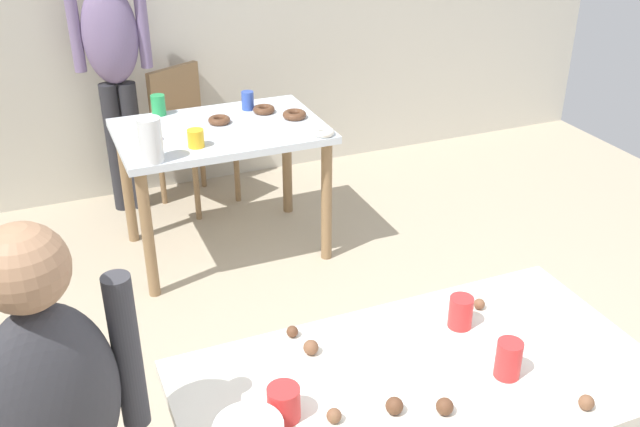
{
  "coord_description": "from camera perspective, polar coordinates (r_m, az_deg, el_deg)",
  "views": [
    {
      "loc": [
        -0.92,
        -1.42,
        2.14
      ],
      "look_at": [
        -0.01,
        0.77,
        0.9
      ],
      "focal_mm": 40.64,
      "sensor_mm": 36.0,
      "label": 1
    }
  ],
  "objects": [
    {
      "name": "dining_table_near",
      "position": [
        2.23,
        7.82,
        -14.47
      ],
      "size": [
        1.4,
        0.74,
        0.75
      ],
      "color": "silver",
      "rests_on": "ground_plane"
    },
    {
      "name": "dining_table_far",
      "position": [
        3.99,
        -7.77,
        5.26
      ],
      "size": [
        1.1,
        0.75,
        0.75
      ],
      "color": "silver",
      "rests_on": "ground_plane"
    },
    {
      "name": "chair_far_table",
      "position": [
        4.69,
        -10.36,
        6.64
      ],
      "size": [
        0.54,
        0.54,
        0.87
      ],
      "color": "olive",
      "rests_on": "ground_plane"
    },
    {
      "name": "person_adult_far",
      "position": [
        4.52,
        -16.0,
        11.8
      ],
      "size": [
        0.46,
        0.25,
        1.63
      ],
      "color": "#28282D",
      "rests_on": "ground_plane"
    },
    {
      "name": "fork_near",
      "position": [
        2.27,
        6.61,
        -10.31
      ],
      "size": [
        0.17,
        0.02,
        0.01
      ],
      "primitive_type": "cube",
      "color": "silver",
      "rests_on": "dining_table_near"
    },
    {
      "name": "cup_near_0",
      "position": [
        2.35,
        11.01,
        -7.63
      ],
      "size": [
        0.08,
        0.08,
        0.11
      ],
      "primitive_type": "cylinder",
      "color": "red",
      "rests_on": "dining_table_near"
    },
    {
      "name": "cup_near_1",
      "position": [
        2.0,
        -2.88,
        -14.68
      ],
      "size": [
        0.09,
        0.09,
        0.1
      ],
      "primitive_type": "cylinder",
      "color": "red",
      "rests_on": "dining_table_near"
    },
    {
      "name": "cup_near_2",
      "position": [
        2.18,
        14.62,
        -11.04
      ],
      "size": [
        0.08,
        0.08,
        0.12
      ],
      "primitive_type": "cylinder",
      "color": "red",
      "rests_on": "dining_table_near"
    },
    {
      "name": "cake_ball_0",
      "position": [
        2.22,
        -0.72,
        -10.5
      ],
      "size": [
        0.05,
        0.05,
        0.05
      ],
      "primitive_type": "sphere",
      "color": "brown",
      "rests_on": "dining_table_near"
    },
    {
      "name": "cake_ball_1",
      "position": [
        2.0,
        1.11,
        -15.63
      ],
      "size": [
        0.04,
        0.04,
        0.04
      ],
      "primitive_type": "sphere",
      "color": "brown",
      "rests_on": "dining_table_near"
    },
    {
      "name": "cake_ball_2",
      "position": [
        2.29,
        -2.19,
        -9.28
      ],
      "size": [
        0.04,
        0.04,
        0.04
      ],
      "primitive_type": "sphere",
      "color": "brown",
      "rests_on": "dining_table_near"
    },
    {
      "name": "cake_ball_4",
      "position": [
        2.03,
        5.88,
        -14.83
      ],
      "size": [
        0.05,
        0.05,
        0.05
      ],
      "primitive_type": "sphere",
      "color": "brown",
      "rests_on": "dining_table_near"
    },
    {
      "name": "cake_ball_5",
      "position": [
        2.16,
        20.24,
        -13.79
      ],
      "size": [
        0.04,
        0.04,
        0.04
      ],
      "primitive_type": "sphere",
      "color": "brown",
      "rests_on": "dining_table_near"
    },
    {
      "name": "cake_ball_6",
      "position": [
        2.46,
        12.43,
        -6.97
      ],
      "size": [
        0.04,
        0.04,
        0.04
      ],
      "primitive_type": "sphere",
      "color": "brown",
      "rests_on": "dining_table_near"
    },
    {
      "name": "cake_ball_7",
      "position": [
        2.05,
        9.79,
        -14.74
      ],
      "size": [
        0.05,
        0.05,
        0.05
      ],
      "primitive_type": "sphere",
      "color": "brown",
      "rests_on": "dining_table_near"
    },
    {
      "name": "pitcher_far",
      "position": [
        3.54,
        -13.2,
        5.65
      ],
      "size": [
        0.11,
        0.11,
        0.22
      ],
      "primitive_type": "cylinder",
      "color": "white",
      "rests_on": "dining_table_far"
    },
    {
      "name": "cup_far_0",
      "position": [
        4.19,
        -5.72,
        8.84
      ],
      "size": [
        0.07,
        0.07,
        0.11
      ],
      "primitive_type": "cylinder",
      "color": "#3351B2",
      "rests_on": "dining_table_far"
    },
    {
      "name": "cup_far_1",
      "position": [
        3.69,
        -9.75,
        5.85
      ],
      "size": [
        0.08,
        0.08,
        0.09
      ],
      "primitive_type": "cylinder",
      "color": "yellow",
      "rests_on": "dining_table_far"
    },
    {
      "name": "cup_far_2",
      "position": [
        4.18,
        -12.62,
        8.33
      ],
      "size": [
        0.08,
        0.08,
        0.11
      ],
      "primitive_type": "cylinder",
      "color": "green",
      "rests_on": "dining_table_far"
    },
    {
      "name": "cup_far_3",
      "position": [
        3.69,
        -13.81,
        5.49
      ],
      "size": [
        0.08,
        0.08,
        0.1
      ],
      "primitive_type": "cylinder",
      "color": "white",
      "rests_on": "dining_table_far"
    },
    {
      "name": "donut_far_0",
      "position": [
        4.14,
        -4.45,
        8.17
      ],
      "size": [
        0.12,
        0.12,
        0.04
      ],
      "primitive_type": "torus",
      "color": "brown",
      "rests_on": "dining_table_far"
    },
    {
      "name": "donut_far_1",
      "position": [
        3.83,
        -13.19,
        5.86
      ],
      "size": [
        0.11,
        0.11,
        0.03
      ],
      "primitive_type": "torus",
      "color": "pink",
      "rests_on": "dining_table_far"
    },
    {
      "name": "donut_far_2",
      "position": [
        3.8,
        0.29,
        6.43
      ],
      "size": [
        0.11,
        0.11,
        0.03
      ],
      "primitive_type": "torus",
      "color": "white",
      "rests_on": "dining_table_far"
    },
    {
      "name": "donut_far_3",
      "position": [
        4.04,
        -2.02,
        7.78
      ],
      "size": [
        0.13,
        0.13,
        0.04
      ],
      "primitive_type": "torus",
      "color": "brown",
      "rests_on": "dining_table_far"
    },
    {
      "name": "donut_far_4",
      "position": [
        4.0,
        -7.93,
        7.3
      ],
      "size": [
        0.12,
        0.12,
        0.04
      ],
      "primitive_type": "torus",
      "color": "brown",
      "rests_on": "dining_table_far"
    }
  ]
}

